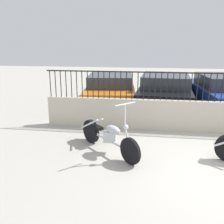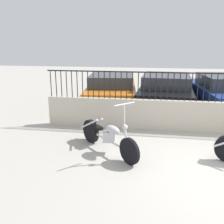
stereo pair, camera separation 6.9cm
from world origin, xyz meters
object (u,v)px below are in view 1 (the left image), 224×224
at_px(car_black, 165,91).
at_px(car_blue, 221,92).
at_px(car_orange, 111,89).
at_px(motorcycle_silver, 106,135).

distance_m(car_black, car_blue, 2.00).
height_order(car_black, car_blue, car_blue).
bearing_deg(car_orange, car_black, -104.85).
bearing_deg(car_blue, car_orange, 79.11).
bearing_deg(car_orange, motorcycle_silver, -178.24).
height_order(car_orange, car_blue, car_blue).
distance_m(motorcycle_silver, car_black, 4.32).
xyz_separation_m(car_black, car_blue, (2.00, 0.02, 0.01)).
bearing_deg(motorcycle_silver, car_orange, 141.50).
bearing_deg(motorcycle_silver, car_blue, 93.33).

